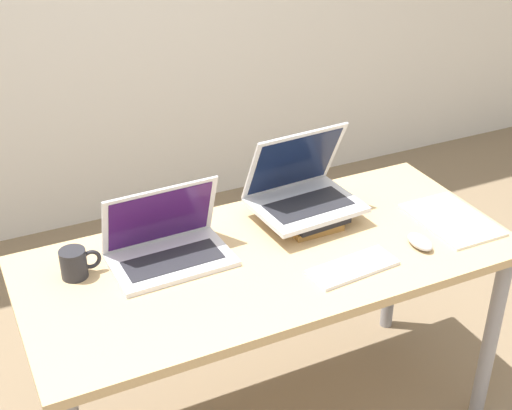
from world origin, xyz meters
TOP-DOWN VIEW (x-y plane):
  - desk at (0.00, 0.34)m, footprint 1.48×0.67m
  - laptop_left at (-0.29, 0.44)m, footprint 0.36×0.24m
  - book_stack at (0.19, 0.47)m, footprint 0.20×0.25m
  - laptop_on_books at (0.19, 0.49)m, footprint 0.34×0.28m
  - wireless_keyboard at (0.18, 0.16)m, footprint 0.27×0.13m
  - mouse at (0.43, 0.18)m, footprint 0.06×0.10m
  - notepad at (0.61, 0.25)m, footprint 0.20×0.30m
  - mug at (-0.55, 0.47)m, footprint 0.12×0.08m

SIDE VIEW (x-z plane):
  - desk at x=0.00m, z-range 0.27..0.98m
  - notepad at x=0.61m, z-range 0.71..0.72m
  - wireless_keyboard at x=0.18m, z-range 0.71..0.72m
  - mouse at x=0.43m, z-range 0.71..0.74m
  - book_stack at x=0.19m, z-range 0.71..0.76m
  - mug at x=-0.55m, z-range 0.71..0.80m
  - laptop_left at x=-0.29m, z-range 0.64..0.87m
  - laptop_on_books at x=0.19m, z-range 0.68..0.94m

